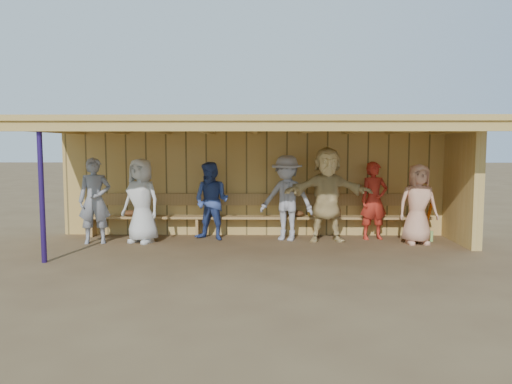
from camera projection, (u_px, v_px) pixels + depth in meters
The scene contains 11 objects.
ground at pixel (256, 246), 9.87m from camera, with size 90.00×90.00×0.00m, color brown.
player_a at pixel (95, 201), 10.11m from camera, with size 0.64×0.42×1.75m, color gray.
player_b at pixel (141, 201), 10.20m from camera, with size 0.85×0.55×1.73m, color silver.
player_c at pixel (212, 201), 10.50m from camera, with size 0.80×0.62×1.65m, color #344A91.
player_e at pixel (287, 198), 10.45m from camera, with size 1.16×0.66×1.79m, color #9B9AA3.
player_f at pixel (327, 194), 10.33m from camera, with size 1.82×0.58×1.96m, color #E2C47F.
player_g at pixel (374, 201), 10.56m from camera, with size 0.60×0.39×1.65m, color #B62B1D.
player_h at pixel (418, 204), 10.06m from camera, with size 0.79×0.52×1.62m, color tan.
dugout_structure at pixel (275, 160), 10.39m from camera, with size 8.80×3.20×2.50m.
bench at pixel (257, 212), 10.93m from camera, with size 7.60×0.34×0.93m.
dugout_equipment at pixel (229, 215), 10.82m from camera, with size 6.62×0.62×0.80m.
Camera 1 is at (0.16, -9.72, 2.02)m, focal length 35.00 mm.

